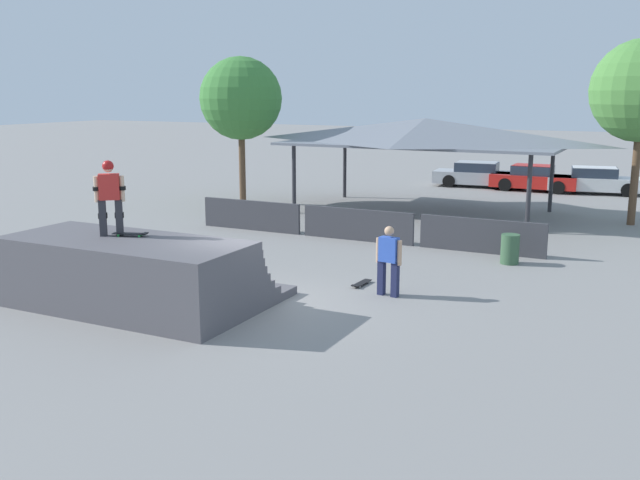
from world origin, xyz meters
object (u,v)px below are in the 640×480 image
Objects in this scene: bystander_walking at (389,257)px; parked_car_white at (596,181)px; parked_car_silver at (478,175)px; skateboard_on_deck at (131,234)px; trash_bin at (510,249)px; tree_beside_pavilion at (241,99)px; skater_on_deck at (110,193)px; parked_car_red at (534,179)px; skateboard_on_ground at (361,283)px.

bystander_walking reaches higher than parked_car_white.
skateboard_on_deck is at bearing -99.67° from parked_car_silver.
parked_car_silver is (-5.01, 16.22, 0.18)m from trash_bin.
bystander_walking is at bearing -44.39° from tree_beside_pavilion.
parked_car_silver is at bearing 47.11° from skater_on_deck.
tree_beside_pavilion is 15.04m from parked_car_red.
skateboard_on_ground is (-0.94, 0.55, -0.89)m from bystander_walking.
parked_car_red is (-0.24, 20.53, -0.35)m from bystander_walking.
skater_on_deck is 2.07× the size of skateboard_on_deck.
parked_car_white is at bearing 87.63° from trash_bin.
bystander_walking is 15.75m from tree_beside_pavilion.
tree_beside_pavilion is 1.52× the size of parked_car_red.
parked_car_red is (2.84, -0.30, -0.00)m from parked_car_silver.
tree_beside_pavilion reaches higher than parked_car_red.
parked_car_silver is at bearing 107.16° from trash_bin.
skateboard_on_deck is at bearing -116.49° from parked_car_white.
skateboard_on_deck is (0.45, 0.13, -0.93)m from skater_on_deck.
tree_beside_pavilion is at bearing -152.34° from parked_car_white.
tree_beside_pavilion reaches higher than trash_bin.
parked_car_white is at bearing 53.45° from skateboard_on_deck.
skateboard_on_deck reaches higher than parked_car_white.
skateboard_on_deck is 24.29m from parked_car_red.
parked_car_red is (4.76, 23.79, -1.06)m from skateboard_on_deck.
skateboard_on_deck is 25.27m from parked_car_white.
tree_beside_pavilion is 13.39m from parked_car_silver.
parked_car_silver is (-3.08, 20.83, -0.34)m from bystander_walking.
tree_beside_pavilion is at bearing -133.09° from parked_car_silver.
trash_bin is at bearing 147.80° from skateboard_on_ground.
parked_car_red is (0.70, 19.98, 0.54)m from skateboard_on_ground.
tree_beside_pavilion is at bearing 74.01° from skater_on_deck.
skater_on_deck is at bearing -102.21° from parked_car_red.
bystander_walking is at bearing 62.65° from skateboard_on_ground.
parked_car_red and parked_car_white have the same top height.
tree_beside_pavilion is 1.36× the size of parked_car_silver.
parked_car_red is 0.89× the size of parked_car_white.
parked_car_silver and parked_car_white have the same top height.
skateboard_on_ground is at bearing -45.45° from tree_beside_pavilion.
bystander_walking reaches higher than trash_bin.
parked_car_red is at bearing 97.75° from trash_bin.
skater_on_deck is at bearing 177.32° from skateboard_on_deck.
skateboard_on_deck reaches higher than skateboard_on_ground.
skateboard_on_ground is at bearing -91.94° from parked_car_red.
skater_on_deck is at bearing -100.71° from parked_car_silver.
parked_car_red is at bearing 40.41° from skater_on_deck.
parked_car_silver is (2.37, 24.22, -1.99)m from skater_on_deck.
bystander_walking reaches higher than parked_car_red.
skater_on_deck is 25.59m from parked_car_white.
trash_bin is (2.87, 4.05, 0.37)m from skateboard_on_ground.
bystander_walking is 20.53m from parked_car_red.
bystander_walking is at bearing -86.71° from parked_car_silver.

